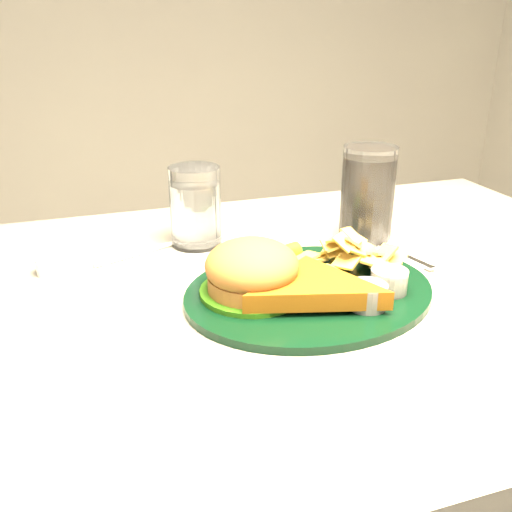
{
  "coord_description": "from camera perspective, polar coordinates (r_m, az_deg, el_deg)",
  "views": [
    {
      "loc": [
        -0.26,
        -0.66,
        1.1
      ],
      "look_at": [
        -0.04,
        0.0,
        0.8
      ],
      "focal_mm": 40.0,
      "sensor_mm": 36.0,
      "label": 1
    }
  ],
  "objects": [
    {
      "name": "cola_glass",
      "position": [
        0.95,
        11.08,
        6.01
      ],
      "size": [
        0.09,
        0.09,
        0.16
      ],
      "primitive_type": "cylinder",
      "rotation": [
        0.0,
        0.0,
        -0.02
      ],
      "color": "black",
      "rests_on": "table"
    },
    {
      "name": "fork_napkin",
      "position": [
        0.92,
        14.14,
        0.31
      ],
      "size": [
        0.16,
        0.18,
        0.01
      ],
      "primitive_type": null,
      "rotation": [
        0.0,
        0.0,
        0.24
      ],
      "color": "white",
      "rests_on": "table"
    },
    {
      "name": "wrapped_straw",
      "position": [
        0.93,
        -9.72,
        0.85
      ],
      "size": [
        0.24,
        0.16,
        0.01
      ],
      "primitive_type": null,
      "rotation": [
        0.0,
        0.0,
        0.39
      ],
      "color": "silver",
      "rests_on": "table"
    },
    {
      "name": "table",
      "position": [
        1.02,
        2.18,
        -22.45
      ],
      "size": [
        1.2,
        0.8,
        0.75
      ],
      "primitive_type": null,
      "color": "#ABA69A",
      "rests_on": "ground"
    },
    {
      "name": "ramekin",
      "position": [
        0.88,
        -19.93,
        -0.9
      ],
      "size": [
        0.04,
        0.04,
        0.03
      ],
      "primitive_type": "cylinder",
      "rotation": [
        0.0,
        0.0,
        -0.17
      ],
      "color": "white",
      "rests_on": "table"
    },
    {
      "name": "water_glass",
      "position": [
        0.92,
        -6.08,
        4.93
      ],
      "size": [
        0.11,
        0.11,
        0.13
      ],
      "primitive_type": "cylinder",
      "rotation": [
        0.0,
        0.0,
        -0.35
      ],
      "color": "silver",
      "rests_on": "table"
    },
    {
      "name": "dinner_plate",
      "position": [
        0.76,
        5.45,
        -1.3
      ],
      "size": [
        0.39,
        0.34,
        0.08
      ],
      "primitive_type": null,
      "rotation": [
        0.0,
        0.0,
        0.17
      ],
      "color": "black",
      "rests_on": "table"
    }
  ]
}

